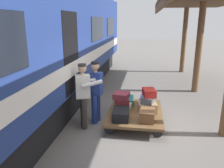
% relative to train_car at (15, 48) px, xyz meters
% --- Properties ---
extents(ground_plane, '(60.00, 60.00, 0.00)m').
position_rel_train_car_xyz_m(ground_plane, '(-3.41, 0.00, -2.06)').
color(ground_plane, slate).
extents(train_car, '(3.03, 17.76, 4.00)m').
position_rel_train_car_xyz_m(train_car, '(0.00, 0.00, 0.00)').
color(train_car, navy).
rests_on(train_car, ground_plane).
extents(luggage_cart, '(1.47, 2.06, 0.31)m').
position_rel_train_car_xyz_m(luggage_cart, '(-3.10, -0.46, -1.79)').
color(luggage_cart, brown).
rests_on(luggage_cart, ground_plane).
extents(suitcase_brown_leather, '(0.41, 0.54, 0.28)m').
position_rel_train_car_xyz_m(suitcase_brown_leather, '(-3.43, 0.10, -1.61)').
color(suitcase_brown_leather, brown).
rests_on(suitcase_brown_leather, luggage_cart).
extents(suitcase_black_hardshell, '(0.43, 0.65, 0.24)m').
position_rel_train_car_xyz_m(suitcase_black_hardshell, '(-2.77, 0.10, -1.62)').
color(suitcase_black_hardshell, black).
rests_on(suitcase_black_hardshell, luggage_cart).
extents(suitcase_navy_fabric, '(0.48, 0.62, 0.23)m').
position_rel_train_car_xyz_m(suitcase_navy_fabric, '(-3.43, -1.03, -1.63)').
color(suitcase_navy_fabric, navy).
rests_on(suitcase_navy_fabric, luggage_cart).
extents(suitcase_tan_vintage, '(0.55, 0.51, 0.26)m').
position_rel_train_car_xyz_m(suitcase_tan_vintage, '(-3.43, -0.46, -1.61)').
color(suitcase_tan_vintage, tan).
rests_on(suitcase_tan_vintage, luggage_cart).
extents(suitcase_cream_canvas, '(0.48, 0.56, 0.16)m').
position_rel_train_car_xyz_m(suitcase_cream_canvas, '(-2.77, -0.46, -1.66)').
color(suitcase_cream_canvas, beige).
rests_on(suitcase_cream_canvas, luggage_cart).
extents(suitcase_teal_softside, '(0.55, 0.64, 0.18)m').
position_rel_train_car_xyz_m(suitcase_teal_softside, '(-2.77, -1.03, -1.66)').
color(suitcase_teal_softside, '#1E666B').
rests_on(suitcase_teal_softside, luggage_cart).
extents(suitcase_slate_roller, '(0.42, 0.59, 0.18)m').
position_rel_train_car_xyz_m(suitcase_slate_roller, '(-3.45, -0.50, -1.39)').
color(suitcase_slate_roller, '#4C515B').
rests_on(suitcase_slate_roller, suitcase_tan_vintage).
extents(suitcase_maroon_trunk, '(0.44, 0.50, 0.20)m').
position_rel_train_car_xyz_m(suitcase_maroon_trunk, '(-2.73, -0.43, -1.48)').
color(suitcase_maroon_trunk, maroon).
rests_on(suitcase_maroon_trunk, suitcase_cream_canvas).
extents(suitcase_red_plastic, '(0.40, 0.51, 0.20)m').
position_rel_train_car_xyz_m(suitcase_red_plastic, '(-3.46, -0.51, -1.21)').
color(suitcase_red_plastic, '#AD231E').
rests_on(suitcase_red_plastic, suitcase_slate_roller).
extents(suitcase_burgundy_valise, '(0.45, 0.48, 0.15)m').
position_rel_train_car_xyz_m(suitcase_burgundy_valise, '(-2.71, -0.45, -1.31)').
color(suitcase_burgundy_valise, maroon).
rests_on(suitcase_burgundy_valise, suitcase_maroon_trunk).
extents(porter_in_overalls, '(0.72, 0.53, 1.70)m').
position_rel_train_car_xyz_m(porter_in_overalls, '(-2.01, -0.29, -1.14)').
color(porter_in_overalls, navy).
rests_on(porter_in_overalls, ground_plane).
extents(porter_by_door, '(0.73, 0.58, 1.70)m').
position_rel_train_car_xyz_m(porter_by_door, '(-1.80, 0.06, -1.14)').
color(porter_by_door, '#332D28').
rests_on(porter_by_door, ground_plane).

